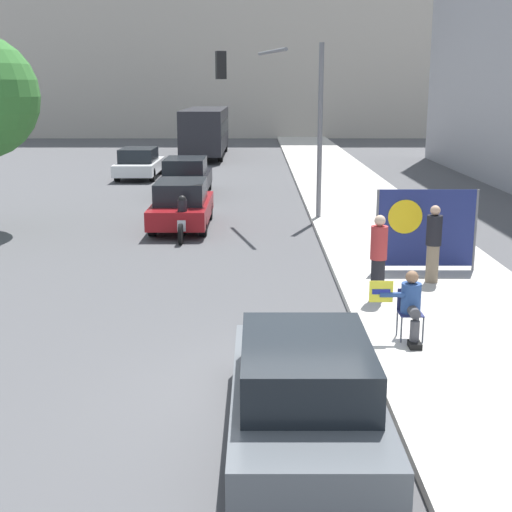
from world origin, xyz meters
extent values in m
plane|color=#4F4F51|center=(0.00, 0.00, 0.00)|extent=(160.00, 160.00, 0.00)
cube|color=beige|center=(3.54, 15.00, 0.08)|extent=(4.19, 90.00, 0.15)
cube|color=#BCB2A3|center=(-2.00, 59.35, 11.16)|extent=(52.00, 12.00, 22.32)
cylinder|color=#474C56|center=(2.08, 2.19, 0.38)|extent=(0.03, 0.03, 0.45)
cylinder|color=#474C56|center=(2.45, 2.19, 0.38)|extent=(0.03, 0.03, 0.45)
cylinder|color=#474C56|center=(2.08, 2.56, 0.38)|extent=(0.03, 0.03, 0.45)
cylinder|color=#474C56|center=(2.45, 2.56, 0.38)|extent=(0.03, 0.03, 0.45)
cube|color=navy|center=(2.26, 2.37, 0.61)|extent=(0.40, 0.40, 0.02)
cube|color=navy|center=(2.26, 2.56, 0.81)|extent=(0.40, 0.02, 0.38)
cylinder|color=#424247|center=(2.26, 2.21, 0.71)|extent=(0.18, 0.42, 0.18)
cylinder|color=#424247|center=(2.26, 2.00, 0.38)|extent=(0.16, 0.16, 0.45)
cube|color=black|center=(2.26, 1.94, 0.20)|extent=(0.20, 0.28, 0.10)
cylinder|color=navy|center=(2.26, 2.40, 0.88)|extent=(0.34, 0.34, 0.52)
sphere|color=#936B4C|center=(2.26, 2.40, 1.25)|extent=(0.22, 0.22, 0.22)
cylinder|color=navy|center=(1.93, 2.32, 0.96)|extent=(0.45, 0.09, 0.09)
cube|color=yellow|center=(1.73, 2.32, 1.02)|extent=(0.40, 0.02, 0.37)
cube|color=navy|center=(1.73, 2.31, 1.02)|extent=(0.31, 0.01, 0.09)
cylinder|color=black|center=(2.08, 4.69, 0.58)|extent=(0.28, 0.28, 0.86)
cylinder|color=#B23333|center=(2.08, 4.69, 1.35)|extent=(0.34, 0.34, 0.68)
sphere|color=beige|center=(2.08, 4.69, 1.80)|extent=(0.22, 0.22, 0.22)
cylinder|color=#756651|center=(3.52, 6.06, 0.57)|extent=(0.28, 0.28, 0.84)
cylinder|color=black|center=(3.52, 6.06, 1.33)|extent=(0.34, 0.34, 0.67)
sphere|color=tan|center=(3.52, 6.06, 1.77)|extent=(0.22, 0.22, 0.22)
cylinder|color=slate|center=(2.45, 7.14, 1.11)|extent=(0.06, 0.06, 1.93)
cylinder|color=slate|center=(4.77, 7.14, 1.11)|extent=(0.06, 0.06, 1.93)
cube|color=navy|center=(3.61, 7.14, 1.16)|extent=(2.32, 0.02, 1.83)
cylinder|color=yellow|center=(3.10, 7.12, 1.44)|extent=(0.80, 0.01, 0.80)
cylinder|color=slate|center=(1.70, 14.24, 2.96)|extent=(0.16, 0.16, 5.61)
cylinder|color=slate|center=(0.11, 13.87, 5.46)|extent=(0.86, 3.20, 0.11)
cube|color=black|center=(-1.48, 13.49, 5.04)|extent=(0.36, 0.36, 0.84)
sphere|color=green|center=(-1.48, 13.49, 4.76)|extent=(0.18, 0.18, 0.18)
cube|color=#565B60|center=(0.22, -0.89, 0.52)|extent=(1.83, 4.40, 0.50)
cube|color=black|center=(0.22, -1.07, 1.07)|extent=(1.57, 2.29, 0.60)
cylinder|color=black|center=(-0.58, 0.47, 0.32)|extent=(0.22, 0.64, 0.64)
cylinder|color=black|center=(1.03, 0.47, 0.32)|extent=(0.22, 0.64, 0.64)
cylinder|color=black|center=(-0.58, -2.26, 0.32)|extent=(0.22, 0.64, 0.64)
cylinder|color=black|center=(1.03, -2.26, 0.32)|extent=(0.22, 0.64, 0.64)
cube|color=maroon|center=(-2.75, 13.19, 0.56)|extent=(1.75, 4.42, 0.58)
cube|color=black|center=(-2.75, 13.01, 1.18)|extent=(1.50, 2.30, 0.67)
cylinder|color=black|center=(-3.52, 14.56, 0.32)|extent=(0.22, 0.64, 0.64)
cylinder|color=black|center=(-1.99, 14.56, 0.32)|extent=(0.22, 0.64, 0.64)
cylinder|color=black|center=(-3.52, 11.82, 0.32)|extent=(0.22, 0.64, 0.64)
cylinder|color=black|center=(-1.99, 11.82, 0.32)|extent=(0.22, 0.64, 0.64)
cube|color=black|center=(-3.30, 20.25, 0.57)|extent=(1.89, 4.77, 0.59)
cube|color=black|center=(-3.30, 20.06, 1.20)|extent=(1.63, 2.48, 0.68)
cylinder|color=black|center=(-4.14, 21.73, 0.32)|extent=(0.22, 0.64, 0.64)
cylinder|color=black|center=(-2.46, 21.73, 0.32)|extent=(0.22, 0.64, 0.64)
cylinder|color=black|center=(-4.14, 18.77, 0.32)|extent=(0.22, 0.64, 0.64)
cylinder|color=black|center=(-2.46, 18.77, 0.32)|extent=(0.22, 0.64, 0.64)
cube|color=white|center=(-6.15, 25.96, 0.55)|extent=(1.89, 4.78, 0.55)
cube|color=black|center=(-6.15, 25.77, 1.15)|extent=(1.63, 2.48, 0.65)
cylinder|color=black|center=(-6.99, 27.44, 0.32)|extent=(0.22, 0.64, 0.64)
cylinder|color=black|center=(-5.31, 27.44, 0.32)|extent=(0.22, 0.64, 0.64)
cylinder|color=black|center=(-6.99, 24.48, 0.32)|extent=(0.22, 0.64, 0.64)
cylinder|color=black|center=(-5.31, 24.48, 0.32)|extent=(0.22, 0.64, 0.64)
cube|color=#232328|center=(-3.62, 37.09, 1.74)|extent=(2.47, 11.16, 2.59)
cube|color=black|center=(-3.62, 37.09, 1.88)|extent=(2.49, 10.60, 0.85)
cylinder|color=black|center=(-4.70, 40.55, 0.52)|extent=(0.30, 1.04, 1.04)
cylinder|color=black|center=(-2.53, 40.55, 0.52)|extent=(0.30, 1.04, 1.04)
cylinder|color=black|center=(-4.70, 33.63, 0.52)|extent=(0.30, 1.04, 1.04)
cylinder|color=black|center=(-2.53, 33.63, 0.52)|extent=(0.30, 1.04, 1.04)
cube|color=silver|center=(-2.54, 11.34, 0.48)|extent=(0.24, 0.86, 0.32)
cylinder|color=black|center=(-2.54, 11.29, 0.87)|extent=(0.28, 0.28, 0.62)
sphere|color=black|center=(-2.54, 11.29, 1.19)|extent=(0.24, 0.24, 0.24)
cylinder|color=black|center=(-2.54, 12.05, 0.30)|extent=(0.10, 0.60, 0.60)
cylinder|color=black|center=(-2.54, 10.62, 0.30)|extent=(0.10, 0.60, 0.60)
camera|label=1|loc=(-0.39, -9.27, 4.40)|focal=50.00mm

